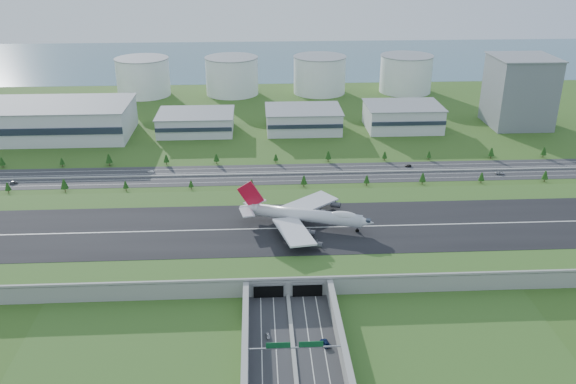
{
  "coord_description": "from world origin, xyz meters",
  "views": [
    {
      "loc": [
        -12.12,
        -276.3,
        147.81
      ],
      "look_at": [
        4.55,
        35.0,
        13.07
      ],
      "focal_mm": 38.0,
      "sensor_mm": 36.0,
      "label": 1
    }
  ],
  "objects_px": {
    "office_tower": "(519,92)",
    "boeing_747": "(305,215)",
    "car_4": "(14,182)",
    "car_6": "(500,173)",
    "car_7": "(151,171)",
    "car_5": "(408,166)",
    "car_0": "(268,336)",
    "fuel_tank_a": "(143,77)",
    "car_2": "(325,343)"
  },
  "relations": [
    {
      "from": "fuel_tank_a",
      "to": "car_4",
      "type": "xyz_separation_m",
      "value": [
        -46.34,
        -222.46,
        -16.54
      ]
    },
    {
      "from": "car_6",
      "to": "car_5",
      "type": "bearing_deg",
      "value": 79.28
    },
    {
      "from": "fuel_tank_a",
      "to": "boeing_747",
      "type": "height_order",
      "value": "fuel_tank_a"
    },
    {
      "from": "office_tower",
      "to": "car_7",
      "type": "bearing_deg",
      "value": -161.88
    },
    {
      "from": "car_2",
      "to": "car_4",
      "type": "height_order",
      "value": "car_4"
    },
    {
      "from": "boeing_747",
      "to": "car_2",
      "type": "relative_size",
      "value": 11.48
    },
    {
      "from": "office_tower",
      "to": "car_4",
      "type": "distance_m",
      "value": 382.69
    },
    {
      "from": "car_4",
      "to": "car_7",
      "type": "relative_size",
      "value": 1.03
    },
    {
      "from": "car_4",
      "to": "car_7",
      "type": "height_order",
      "value": "car_4"
    },
    {
      "from": "car_2",
      "to": "car_4",
      "type": "bearing_deg",
      "value": -60.64
    },
    {
      "from": "fuel_tank_a",
      "to": "car_0",
      "type": "distance_m",
      "value": 404.48
    },
    {
      "from": "boeing_747",
      "to": "car_4",
      "type": "xyz_separation_m",
      "value": [
        -177.9,
        85.27,
        -13.29
      ]
    },
    {
      "from": "office_tower",
      "to": "fuel_tank_a",
      "type": "bearing_deg",
      "value": 160.23
    },
    {
      "from": "fuel_tank_a",
      "to": "car_6",
      "type": "height_order",
      "value": "fuel_tank_a"
    },
    {
      "from": "office_tower",
      "to": "car_6",
      "type": "bearing_deg",
      "value": -116.43
    },
    {
      "from": "fuel_tank_a",
      "to": "car_7",
      "type": "bearing_deg",
      "value": -79.79
    },
    {
      "from": "fuel_tank_a",
      "to": "boeing_747",
      "type": "relative_size",
      "value": 0.72
    },
    {
      "from": "car_5",
      "to": "car_2",
      "type": "bearing_deg",
      "value": -14.62
    },
    {
      "from": "fuel_tank_a",
      "to": "car_2",
      "type": "bearing_deg",
      "value": -71.43
    },
    {
      "from": "car_0",
      "to": "car_6",
      "type": "xyz_separation_m",
      "value": [
        155.87,
        166.05,
        0.16
      ]
    },
    {
      "from": "office_tower",
      "to": "car_0",
      "type": "relative_size",
      "value": 14.15
    },
    {
      "from": "car_4",
      "to": "car_5",
      "type": "xyz_separation_m",
      "value": [
        256.09,
        16.3,
        -0.13
      ]
    },
    {
      "from": "car_2",
      "to": "car_0",
      "type": "bearing_deg",
      "value": -31.95
    },
    {
      "from": "car_6",
      "to": "car_7",
      "type": "bearing_deg",
      "value": 91.7
    },
    {
      "from": "boeing_747",
      "to": "car_5",
      "type": "relative_size",
      "value": 15.89
    },
    {
      "from": "car_5",
      "to": "car_6",
      "type": "relative_size",
      "value": 0.74
    },
    {
      "from": "office_tower",
      "to": "car_5",
      "type": "bearing_deg",
      "value": -140.42
    },
    {
      "from": "car_2",
      "to": "car_7",
      "type": "relative_size",
      "value": 1.26
    },
    {
      "from": "office_tower",
      "to": "car_2",
      "type": "xyz_separation_m",
      "value": [
        -187.37,
        -279.68,
        -26.54
      ]
    },
    {
      "from": "car_0",
      "to": "car_2",
      "type": "relative_size",
      "value": 0.65
    },
    {
      "from": "office_tower",
      "to": "boeing_747",
      "type": "height_order",
      "value": "office_tower"
    },
    {
      "from": "car_6",
      "to": "car_7",
      "type": "distance_m",
      "value": 229.62
    },
    {
      "from": "car_4",
      "to": "car_5",
      "type": "relative_size",
      "value": 1.14
    },
    {
      "from": "car_4",
      "to": "car_7",
      "type": "bearing_deg",
      "value": -99.96
    },
    {
      "from": "car_5",
      "to": "car_7",
      "type": "relative_size",
      "value": 0.91
    },
    {
      "from": "car_2",
      "to": "car_6",
      "type": "distance_m",
      "value": 217.98
    },
    {
      "from": "car_5",
      "to": "boeing_747",
      "type": "bearing_deg",
      "value": -29.96
    },
    {
      "from": "office_tower",
      "to": "car_6",
      "type": "height_order",
      "value": "office_tower"
    },
    {
      "from": "car_2",
      "to": "car_7",
      "type": "height_order",
      "value": "car_2"
    },
    {
      "from": "boeing_747",
      "to": "car_6",
      "type": "xyz_separation_m",
      "value": [
        134.93,
        85.07,
        -13.32
      ]
    },
    {
      "from": "office_tower",
      "to": "fuel_tank_a",
      "type": "relative_size",
      "value": 1.1
    },
    {
      "from": "fuel_tank_a",
      "to": "car_2",
      "type": "xyz_separation_m",
      "value": [
        132.63,
        -394.68,
        -16.54
      ]
    },
    {
      "from": "office_tower",
      "to": "boeing_747",
      "type": "relative_size",
      "value": 0.8
    },
    {
      "from": "boeing_747",
      "to": "car_6",
      "type": "distance_m",
      "value": 160.06
    },
    {
      "from": "car_0",
      "to": "car_7",
      "type": "height_order",
      "value": "car_7"
    },
    {
      "from": "car_4",
      "to": "boeing_747",
      "type": "bearing_deg",
      "value": -135.72
    },
    {
      "from": "car_0",
      "to": "car_2",
      "type": "distance_m",
      "value": 22.8
    },
    {
      "from": "car_0",
      "to": "fuel_tank_a",
      "type": "bearing_deg",
      "value": 98.29
    },
    {
      "from": "car_7",
      "to": "car_5",
      "type": "bearing_deg",
      "value": 105.75
    },
    {
      "from": "office_tower",
      "to": "car_5",
      "type": "distance_m",
      "value": 145.52
    }
  ]
}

